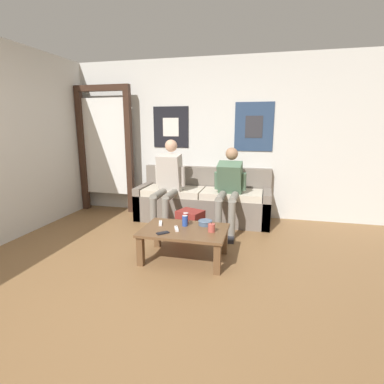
# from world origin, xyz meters

# --- Properties ---
(ground_plane) EXTENTS (18.00, 18.00, 0.00)m
(ground_plane) POSITION_xyz_m (0.00, 0.00, 0.00)
(ground_plane) COLOR brown
(wall_back) EXTENTS (10.00, 0.07, 2.55)m
(wall_back) POSITION_xyz_m (0.00, 2.67, 1.28)
(wall_back) COLOR silver
(wall_back) RESTS_ON ground_plane
(door_frame) EXTENTS (1.00, 0.10, 2.15)m
(door_frame) POSITION_xyz_m (-1.60, 2.45, 1.20)
(door_frame) COLOR #382319
(door_frame) RESTS_ON ground_plane
(couch) EXTENTS (2.11, 0.73, 0.82)m
(couch) POSITION_xyz_m (0.17, 2.31, 0.29)
(couch) COLOR #70665B
(couch) RESTS_ON ground_plane
(coffee_table) EXTENTS (0.95, 0.64, 0.36)m
(coffee_table) POSITION_xyz_m (0.26, 0.81, 0.30)
(coffee_table) COLOR brown
(coffee_table) RESTS_ON ground_plane
(person_seated_adult) EXTENTS (0.47, 0.87, 1.29)m
(person_seated_adult) POSITION_xyz_m (-0.29, 1.91, 0.69)
(person_seated_adult) COLOR gray
(person_seated_adult) RESTS_ON ground_plane
(person_seated_teen) EXTENTS (0.47, 0.90, 1.18)m
(person_seated_teen) POSITION_xyz_m (0.62, 1.93, 0.64)
(person_seated_teen) COLOR gray
(person_seated_teen) RESTS_ON ground_plane
(backpack) EXTENTS (0.40, 0.38, 0.36)m
(backpack) POSITION_xyz_m (0.15, 1.51, 0.17)
(backpack) COLOR maroon
(backpack) RESTS_ON ground_plane
(ceramic_bowl) EXTENTS (0.17, 0.17, 0.06)m
(ceramic_bowl) POSITION_xyz_m (0.46, 1.00, 0.39)
(ceramic_bowl) COLOR #475B75
(ceramic_bowl) RESTS_ON coffee_table
(pillar_candle) EXTENTS (0.08, 0.08, 0.10)m
(pillar_candle) POSITION_xyz_m (0.57, 0.79, 0.40)
(pillar_candle) COLOR #B24C42
(pillar_candle) RESTS_ON coffee_table
(drink_can_blue) EXTENTS (0.07, 0.07, 0.12)m
(drink_can_blue) POSITION_xyz_m (0.24, 0.92, 0.42)
(drink_can_blue) COLOR #28479E
(drink_can_blue) RESTS_ON coffee_table
(drink_can_red) EXTENTS (0.07, 0.07, 0.12)m
(drink_can_red) POSITION_xyz_m (0.22, 1.02, 0.42)
(drink_can_red) COLOR maroon
(drink_can_red) RESTS_ON coffee_table
(game_controller_near_left) EXTENTS (0.08, 0.15, 0.03)m
(game_controller_near_left) POSITION_xyz_m (-0.06, 0.91, 0.37)
(game_controller_near_left) COLOR white
(game_controller_near_left) RESTS_ON coffee_table
(game_controller_near_right) EXTENTS (0.09, 0.15, 0.03)m
(game_controller_near_right) POSITION_xyz_m (0.18, 0.76, 0.37)
(game_controller_near_right) COLOR white
(game_controller_near_right) RESTS_ON coffee_table
(cell_phone) EXTENTS (0.14, 0.14, 0.01)m
(cell_phone) POSITION_xyz_m (0.07, 0.62, 0.36)
(cell_phone) COLOR black
(cell_phone) RESTS_ON coffee_table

